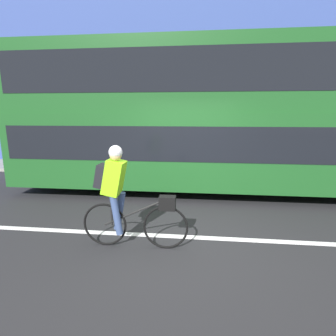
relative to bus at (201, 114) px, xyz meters
name	(u,v)px	position (x,y,z in m)	size (l,w,h in m)	color
ground_plane	(179,239)	(-0.37, -3.05, -2.14)	(80.00, 80.00, 0.00)	#232326
road_center_line	(179,236)	(-0.37, -2.95, -2.13)	(50.00, 0.14, 0.01)	silver
sidewalk_curb	(189,169)	(-0.37, 2.54, -2.08)	(60.00, 1.89, 0.12)	gray
building_facade	(192,55)	(-0.37, 3.64, 2.23)	(60.00, 0.30, 8.73)	#33478C
bus	(201,114)	(0.00, 0.00, 0.00)	(9.94, 2.49, 3.87)	black
cyclist_on_bike	(123,194)	(-1.25, -3.38, -1.24)	(1.73, 0.32, 1.67)	black
street_sign_post	(115,134)	(-3.18, 2.44, -0.75)	(0.36, 0.09, 2.26)	#59595B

